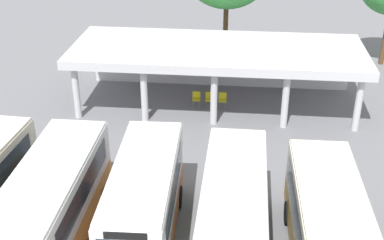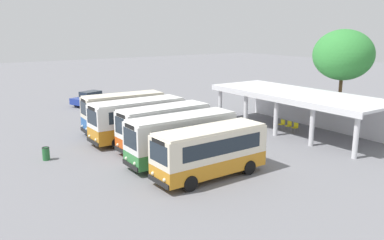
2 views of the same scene
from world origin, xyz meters
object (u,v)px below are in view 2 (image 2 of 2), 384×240
at_px(city_bus_fourth_amber, 182,137).
at_px(litter_bin_apron, 46,154).
at_px(city_bus_second_in_row, 137,119).
at_px(waiting_chair_end_by_column, 282,123).
at_px(city_bus_middle_cream, 164,126).
at_px(city_bus_fifth_blue, 210,150).
at_px(waiting_chair_middle_seat, 295,127).
at_px(waiting_chair_second_from_end, 289,125).
at_px(city_bus_nearest_orange, 124,111).
at_px(parked_car_flank, 90,98).

relative_size(city_bus_fourth_amber, litter_bin_apron, 8.47).
height_order(city_bus_second_in_row, waiting_chair_end_by_column, city_bus_second_in_row).
distance_m(city_bus_middle_cream, city_bus_fifth_blue, 6.42).
xyz_separation_m(city_bus_fifth_blue, waiting_chair_middle_seat, (-4.13, 12.33, -1.16)).
distance_m(city_bus_fifth_blue, waiting_chair_second_from_end, 13.32).
height_order(city_bus_nearest_orange, litter_bin_apron, city_bus_nearest_orange).
relative_size(city_bus_nearest_orange, city_bus_middle_cream, 1.00).
relative_size(city_bus_nearest_orange, waiting_chair_middle_seat, 8.21).
distance_m(city_bus_fourth_amber, waiting_chair_end_by_column, 12.51).
height_order(city_bus_second_in_row, city_bus_fourth_amber, city_bus_second_in_row).
distance_m(city_bus_nearest_orange, city_bus_fifth_blue, 12.78).
distance_m(city_bus_second_in_row, litter_bin_apron, 7.47).
relative_size(city_bus_second_in_row, city_bus_fourth_amber, 0.99).
height_order(city_bus_fourth_amber, litter_bin_apron, city_bus_fourth_amber).
distance_m(city_bus_fifth_blue, waiting_chair_middle_seat, 13.06).
height_order(city_bus_second_in_row, parked_car_flank, city_bus_second_in_row).
relative_size(city_bus_nearest_orange, city_bus_fourth_amber, 0.93).
height_order(city_bus_second_in_row, waiting_chair_middle_seat, city_bus_second_in_row).
distance_m(city_bus_middle_cream, waiting_chair_middle_seat, 11.97).
bearing_deg(city_bus_fifth_blue, city_bus_second_in_row, 179.30).
bearing_deg(waiting_chair_second_from_end, city_bus_second_in_row, -111.04).
distance_m(city_bus_second_in_row, city_bus_middle_cream, 3.24).
bearing_deg(city_bus_fifth_blue, waiting_chair_second_from_end, 111.55).
bearing_deg(litter_bin_apron, waiting_chair_end_by_column, 80.57).
xyz_separation_m(city_bus_fourth_amber, waiting_chair_middle_seat, (-0.94, 12.22, -1.25)).
bearing_deg(waiting_chair_middle_seat, city_bus_fifth_blue, -71.47).
relative_size(city_bus_nearest_orange, city_bus_second_in_row, 0.93).
distance_m(city_bus_fourth_amber, waiting_chair_second_from_end, 12.41).
relative_size(parked_car_flank, waiting_chair_middle_seat, 5.41).
bearing_deg(waiting_chair_second_from_end, city_bus_nearest_orange, -123.55).
bearing_deg(city_bus_second_in_row, litter_bin_apron, -84.36).
bearing_deg(waiting_chair_second_from_end, city_bus_fifth_blue, -68.45).
height_order(waiting_chair_end_by_column, waiting_chair_second_from_end, same).
height_order(city_bus_fifth_blue, parked_car_flank, city_bus_fifth_blue).
bearing_deg(city_bus_middle_cream, city_bus_nearest_orange, -178.15).
xyz_separation_m(city_bus_second_in_row, waiting_chair_end_by_column, (3.96, 12.20, -1.28)).
height_order(city_bus_fourth_amber, waiting_chair_end_by_column, city_bus_fourth_amber).
distance_m(city_bus_middle_cream, parked_car_flank, 20.03).
bearing_deg(waiting_chair_second_from_end, waiting_chair_end_by_column, -178.15).
xyz_separation_m(city_bus_middle_cream, waiting_chair_end_by_column, (0.77, 11.68, -1.26)).
relative_size(waiting_chair_middle_seat, litter_bin_apron, 0.96).
height_order(parked_car_flank, waiting_chair_middle_seat, parked_car_flank).
bearing_deg(litter_bin_apron, city_bus_nearest_orange, 117.16).
bearing_deg(city_bus_middle_cream, parked_car_flank, 174.81).
bearing_deg(waiting_chair_second_from_end, parked_car_flank, -155.23).
bearing_deg(waiting_chair_middle_seat, city_bus_nearest_orange, -125.98).
height_order(city_bus_nearest_orange, waiting_chair_second_from_end, city_bus_nearest_orange).
xyz_separation_m(city_bus_second_in_row, city_bus_middle_cream, (3.19, 0.52, -0.03)).
bearing_deg(city_bus_second_in_row, waiting_chair_second_from_end, 68.96).
relative_size(city_bus_middle_cream, waiting_chair_middle_seat, 8.22).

